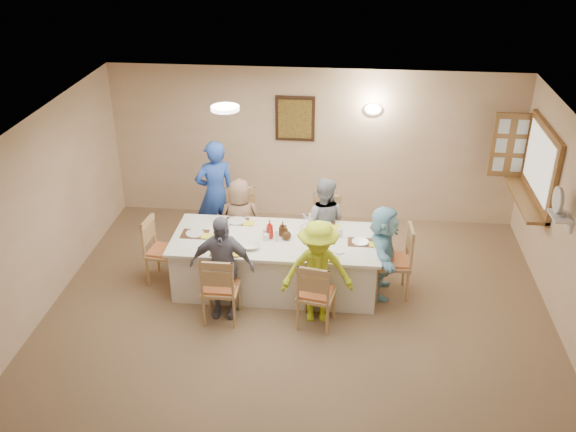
# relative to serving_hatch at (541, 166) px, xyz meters

# --- Properties ---
(ground) EXTENTS (7.00, 7.00, 0.00)m
(ground) POSITION_rel_serving_hatch_xyz_m (-3.21, -2.40, -1.50)
(ground) COLOR brown
(room_walls) EXTENTS (7.00, 7.00, 7.00)m
(room_walls) POSITION_rel_serving_hatch_xyz_m (-3.21, -2.40, 0.01)
(room_walls) COLOR tan
(room_walls) RESTS_ON ground
(wall_picture) EXTENTS (0.62, 0.05, 0.72)m
(wall_picture) POSITION_rel_serving_hatch_xyz_m (-3.51, 1.06, 0.20)
(wall_picture) COLOR black
(wall_picture) RESTS_ON room_walls
(wall_sconce) EXTENTS (0.26, 0.09, 0.18)m
(wall_sconce) POSITION_rel_serving_hatch_xyz_m (-2.31, 1.04, 0.40)
(wall_sconce) COLOR white
(wall_sconce) RESTS_ON room_walls
(ceiling_light) EXTENTS (0.36, 0.36, 0.05)m
(ceiling_light) POSITION_rel_serving_hatch_xyz_m (-4.21, -0.90, 0.97)
(ceiling_light) COLOR white
(ceiling_light) RESTS_ON room_walls
(serving_hatch) EXTENTS (0.06, 1.50, 1.15)m
(serving_hatch) POSITION_rel_serving_hatch_xyz_m (0.00, 0.00, 0.00)
(serving_hatch) COLOR brown
(serving_hatch) RESTS_ON room_walls
(hatch_sill) EXTENTS (0.30, 1.50, 0.05)m
(hatch_sill) POSITION_rel_serving_hatch_xyz_m (-0.12, 0.00, -0.53)
(hatch_sill) COLOR brown
(hatch_sill) RESTS_ON room_walls
(shutter_door) EXTENTS (0.55, 0.04, 1.00)m
(shutter_door) POSITION_rel_serving_hatch_xyz_m (-0.26, 0.76, 0.00)
(shutter_door) COLOR brown
(shutter_door) RESTS_ON room_walls
(fan_shelf) EXTENTS (0.22, 0.36, 0.03)m
(fan_shelf) POSITION_rel_serving_hatch_xyz_m (-0.08, -1.35, -0.10)
(fan_shelf) COLOR white
(fan_shelf) RESTS_ON room_walls
(desk_fan) EXTENTS (0.30, 0.30, 0.28)m
(desk_fan) POSITION_rel_serving_hatch_xyz_m (-0.11, -1.35, 0.05)
(desk_fan) COLOR #A5A5A8
(desk_fan) RESTS_ON fan_shelf
(dining_table) EXTENTS (2.77, 1.17, 0.76)m
(dining_table) POSITION_rel_serving_hatch_xyz_m (-3.56, -1.10, -1.12)
(dining_table) COLOR white
(dining_table) RESTS_ON ground
(chair_back_left) EXTENTS (0.56, 0.56, 1.02)m
(chair_back_left) POSITION_rel_serving_hatch_xyz_m (-4.16, -0.30, -0.99)
(chair_back_left) COLOR tan
(chair_back_left) RESTS_ON ground
(chair_back_right) EXTENTS (0.53, 0.53, 0.97)m
(chair_back_right) POSITION_rel_serving_hatch_xyz_m (-2.96, -0.30, -1.02)
(chair_back_right) COLOR tan
(chair_back_right) RESTS_ON ground
(chair_front_left) EXTENTS (0.47, 0.47, 0.96)m
(chair_front_left) POSITION_rel_serving_hatch_xyz_m (-4.16, -1.90, -1.02)
(chair_front_left) COLOR tan
(chair_front_left) RESTS_ON ground
(chair_front_right) EXTENTS (0.53, 0.53, 0.94)m
(chair_front_right) POSITION_rel_serving_hatch_xyz_m (-2.96, -1.90, -1.03)
(chair_front_right) COLOR tan
(chair_front_right) RESTS_ON ground
(chair_left_end) EXTENTS (0.50, 0.50, 0.95)m
(chair_left_end) POSITION_rel_serving_hatch_xyz_m (-5.11, -1.10, -1.02)
(chair_left_end) COLOR tan
(chair_left_end) RESTS_ON ground
(chair_right_end) EXTENTS (0.52, 0.52, 1.02)m
(chair_right_end) POSITION_rel_serving_hatch_xyz_m (-2.01, -1.10, -0.99)
(chair_right_end) COLOR tan
(chair_right_end) RESTS_ON ground
(diner_back_left) EXTENTS (0.74, 0.58, 1.27)m
(diner_back_left) POSITION_rel_serving_hatch_xyz_m (-4.16, -0.42, -0.86)
(diner_back_left) COLOR #82614B
(diner_back_left) RESTS_ON ground
(diner_back_right) EXTENTS (0.79, 0.69, 1.36)m
(diner_back_right) POSITION_rel_serving_hatch_xyz_m (-2.96, -0.42, -0.82)
(diner_back_right) COLOR #9696A5
(diner_back_right) RESTS_ON ground
(diner_front_left) EXTENTS (0.83, 0.36, 1.40)m
(diner_front_left) POSITION_rel_serving_hatch_xyz_m (-4.16, -1.78, -0.80)
(diner_front_left) COLOR slate
(diner_front_left) RESTS_ON ground
(diner_front_right) EXTENTS (1.03, 0.74, 1.39)m
(diner_front_right) POSITION_rel_serving_hatch_xyz_m (-2.96, -1.78, -0.81)
(diner_front_right) COLOR #BAD222
(diner_front_right) RESTS_ON ground
(diner_right_end) EXTENTS (1.26, 0.58, 1.29)m
(diner_right_end) POSITION_rel_serving_hatch_xyz_m (-2.14, -1.10, -0.85)
(diner_right_end) COLOR #95D9F4
(diner_right_end) RESTS_ON ground
(caregiver) EXTENTS (0.94, 0.90, 1.66)m
(caregiver) POSITION_rel_serving_hatch_xyz_m (-4.61, 0.05, -0.67)
(caregiver) COLOR blue
(caregiver) RESTS_ON ground
(placemat_fl) EXTENTS (0.37, 0.28, 0.01)m
(placemat_fl) POSITION_rel_serving_hatch_xyz_m (-4.16, -1.52, -0.74)
(placemat_fl) COLOR #472B19
(placemat_fl) RESTS_ON dining_table
(plate_fl) EXTENTS (0.23, 0.23, 0.01)m
(plate_fl) POSITION_rel_serving_hatch_xyz_m (-4.16, -1.52, -0.73)
(plate_fl) COLOR white
(plate_fl) RESTS_ON dining_table
(napkin_fl) EXTENTS (0.13, 0.13, 0.01)m
(napkin_fl) POSITION_rel_serving_hatch_xyz_m (-3.98, -1.57, -0.73)
(napkin_fl) COLOR yellow
(napkin_fl) RESTS_ON dining_table
(placemat_fr) EXTENTS (0.35, 0.26, 0.01)m
(placemat_fr) POSITION_rel_serving_hatch_xyz_m (-2.96, -1.52, -0.74)
(placemat_fr) COLOR #472B19
(placemat_fr) RESTS_ON dining_table
(plate_fr) EXTENTS (0.24, 0.24, 0.02)m
(plate_fr) POSITION_rel_serving_hatch_xyz_m (-2.96, -1.52, -0.73)
(plate_fr) COLOR white
(plate_fr) RESTS_ON dining_table
(napkin_fr) EXTENTS (0.14, 0.14, 0.01)m
(napkin_fr) POSITION_rel_serving_hatch_xyz_m (-2.78, -1.57, -0.73)
(napkin_fr) COLOR yellow
(napkin_fr) RESTS_ON dining_table
(placemat_bl) EXTENTS (0.33, 0.24, 0.01)m
(placemat_bl) POSITION_rel_serving_hatch_xyz_m (-4.16, -0.68, -0.74)
(placemat_bl) COLOR #472B19
(placemat_bl) RESTS_ON dining_table
(plate_bl) EXTENTS (0.25, 0.25, 0.02)m
(plate_bl) POSITION_rel_serving_hatch_xyz_m (-4.16, -0.68, -0.73)
(plate_bl) COLOR white
(plate_bl) RESTS_ON dining_table
(napkin_bl) EXTENTS (0.15, 0.15, 0.01)m
(napkin_bl) POSITION_rel_serving_hatch_xyz_m (-3.98, -0.73, -0.73)
(napkin_bl) COLOR yellow
(napkin_bl) RESTS_ON dining_table
(placemat_br) EXTENTS (0.35, 0.26, 0.01)m
(placemat_br) POSITION_rel_serving_hatch_xyz_m (-2.96, -0.68, -0.74)
(placemat_br) COLOR #472B19
(placemat_br) RESTS_ON dining_table
(plate_br) EXTENTS (0.26, 0.26, 0.02)m
(plate_br) POSITION_rel_serving_hatch_xyz_m (-2.96, -0.68, -0.73)
(plate_br) COLOR white
(plate_br) RESTS_ON dining_table
(napkin_br) EXTENTS (0.14, 0.14, 0.01)m
(napkin_br) POSITION_rel_serving_hatch_xyz_m (-2.78, -0.73, -0.73)
(napkin_br) COLOR yellow
(napkin_br) RESTS_ON dining_table
(placemat_le) EXTENTS (0.36, 0.27, 0.01)m
(placemat_le) POSITION_rel_serving_hatch_xyz_m (-4.66, -1.10, -0.74)
(placemat_le) COLOR #472B19
(placemat_le) RESTS_ON dining_table
(plate_le) EXTENTS (0.24, 0.24, 0.02)m
(plate_le) POSITION_rel_serving_hatch_xyz_m (-4.66, -1.10, -0.73)
(plate_le) COLOR white
(plate_le) RESTS_ON dining_table
(napkin_le) EXTENTS (0.15, 0.15, 0.01)m
(napkin_le) POSITION_rel_serving_hatch_xyz_m (-4.48, -1.15, -0.73)
(napkin_le) COLOR yellow
(napkin_le) RESTS_ON dining_table
(placemat_re) EXTENTS (0.33, 0.25, 0.01)m
(placemat_re) POSITION_rel_serving_hatch_xyz_m (-2.44, -1.10, -0.74)
(placemat_re) COLOR #472B19
(placemat_re) RESTS_ON dining_table
(plate_re) EXTENTS (0.22, 0.22, 0.01)m
(plate_re) POSITION_rel_serving_hatch_xyz_m (-2.44, -1.10, -0.73)
(plate_re) COLOR white
(plate_re) RESTS_ON dining_table
(napkin_re) EXTENTS (0.13, 0.13, 0.01)m
(napkin_re) POSITION_rel_serving_hatch_xyz_m (-2.26, -1.15, -0.73)
(napkin_re) COLOR yellow
(napkin_re) RESTS_ON dining_table
(teacup_a) EXTENTS (0.13, 0.13, 0.10)m
(teacup_a) POSITION_rel_serving_hatch_xyz_m (-4.37, -1.42, -0.69)
(teacup_a) COLOR white
(teacup_a) RESTS_ON dining_table
(teacup_b) EXTENTS (0.10, 0.10, 0.09)m
(teacup_b) POSITION_rel_serving_hatch_xyz_m (-3.13, -0.62, -0.70)
(teacup_b) COLOR white
(teacup_b) RESTS_ON dining_table
(bowl_a) EXTENTS (0.38, 0.38, 0.06)m
(bowl_a) POSITION_rel_serving_hatch_xyz_m (-3.84, -1.39, -0.71)
(bowl_a) COLOR white
(bowl_a) RESTS_ON dining_table
(bowl_b) EXTENTS (0.19, 0.19, 0.05)m
(bowl_b) POSITION_rel_serving_hatch_xyz_m (-3.18, -0.82, -0.71)
(bowl_b) COLOR white
(bowl_b) RESTS_ON dining_table
(condiment_ketchup) EXTENTS (0.13, 0.13, 0.26)m
(condiment_ketchup) POSITION_rel_serving_hatch_xyz_m (-3.64, -1.10, -0.61)
(condiment_ketchup) COLOR #A6180E
(condiment_ketchup) RESTS_ON dining_table
(condiment_brown) EXTENTS (0.11, 0.11, 0.20)m
(condiment_brown) POSITION_rel_serving_hatch_xyz_m (-3.48, -1.01, -0.64)
(condiment_brown) COLOR #3D2410
(condiment_brown) RESTS_ON dining_table
(condiment_malt) EXTENTS (0.22, 0.22, 0.17)m
(condiment_malt) POSITION_rel_serving_hatch_xyz_m (-3.42, -1.11, -0.66)
(condiment_malt) COLOR #3D2410
(condiment_malt) RESTS_ON dining_table
(drinking_glass) EXTENTS (0.06, 0.06, 0.09)m
(drinking_glass) POSITION_rel_serving_hatch_xyz_m (-3.71, -1.05, -0.68)
(drinking_glass) COLOR silver
(drinking_glass) RESTS_ON dining_table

